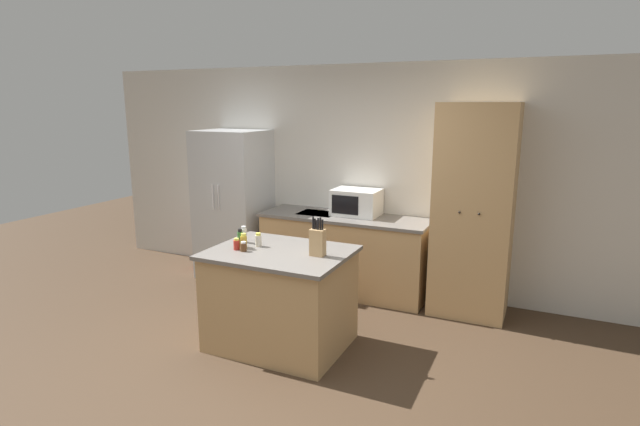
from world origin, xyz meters
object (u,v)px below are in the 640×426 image
Objects in this scene: spice_bottle_amber_oil at (244,235)px; spice_bottle_orange_cap at (244,241)px; spice_bottle_short_red at (243,247)px; spice_bottle_green_herb at (237,244)px; refrigerator at (234,204)px; microwave at (356,202)px; spice_bottle_pale_salt at (240,238)px; knife_block at (318,242)px; spice_bottle_tall_dark at (258,240)px; fire_extinguisher at (198,253)px; pantry_cabinet at (474,211)px.

spice_bottle_amber_oil is 0.20m from spice_bottle_orange_cap.
spice_bottle_short_red is 0.83× the size of spice_bottle_green_herb.
spice_bottle_short_red is at bearing -53.10° from refrigerator.
spice_bottle_amber_oil is at bearing 108.06° from spice_bottle_green_herb.
spice_bottle_green_herb is (0.08, -0.23, -0.02)m from spice_bottle_amber_oil.
spice_bottle_amber_oil is at bearing -110.60° from microwave.
knife_block is at bearing 3.28° from spice_bottle_pale_salt.
microwave reaches higher than spice_bottle_amber_oil.
spice_bottle_tall_dark is 0.25× the size of fire_extinguisher.
refrigerator is 1.90m from spice_bottle_orange_cap.
spice_bottle_orange_cap is at bearing -52.86° from refrigerator.
pantry_cabinet is 1.31m from microwave.
spice_bottle_amber_oil is 2.20m from fire_extinguisher.
knife_block is (1.84, -1.44, 0.10)m from refrigerator.
knife_block reaches higher than spice_bottle_short_red.
refrigerator is 14.77× the size of spice_bottle_tall_dark.
fire_extinguisher is at bearing 141.10° from spice_bottle_amber_oil.
microwave is 1.71m from spice_bottle_orange_cap.
pantry_cabinet is 4.12× the size of microwave.
spice_bottle_pale_salt reaches higher than spice_bottle_tall_dark.
knife_block is at bearing -29.97° from fire_extinguisher.
fire_extinguisher is at bearing 137.76° from spice_bottle_green_herb.
knife_block is (-1.06, -1.48, -0.07)m from pantry_cabinet.
knife_block reaches higher than spice_bottle_orange_cap.
spice_bottle_amber_oil is 1.11× the size of spice_bottle_orange_cap.
microwave is 1.58m from spice_bottle_amber_oil.
spice_bottle_green_herb is at bearing -71.94° from spice_bottle_amber_oil.
microwave reaches higher than spice_bottle_pale_salt.
microwave is 1.69m from spice_bottle_pale_salt.
microwave is at bearing 4.70° from fire_extinguisher.
spice_bottle_short_red is 2.45m from fire_extinguisher.
knife_block is 2.90m from fire_extinguisher.
knife_block is at bearing -125.74° from pantry_cabinet.
microwave is 3.19× the size of spice_bottle_pale_salt.
refrigerator is 1.84m from spice_bottle_pale_salt.
spice_bottle_green_herb is 0.07m from spice_bottle_orange_cap.
spice_bottle_tall_dark is 0.90× the size of spice_bottle_orange_cap.
fire_extinguisher is at bearing -175.44° from refrigerator.
refrigerator is 0.91m from fire_extinguisher.
spice_bottle_tall_dark is 0.14m from spice_bottle_orange_cap.
spice_bottle_short_red is at bearing -41.17° from fire_extinguisher.
spice_bottle_short_red is at bearing -100.96° from spice_bottle_tall_dark.
spice_bottle_green_herb is (-0.08, 0.01, 0.01)m from spice_bottle_short_red.
spice_bottle_short_red is 0.29m from spice_bottle_amber_oil.
pantry_cabinet is 13.15× the size of spice_bottle_pale_salt.
fire_extinguisher is at bearing -175.30° from microwave.
spice_bottle_orange_cap is (-0.44, -1.65, -0.10)m from microwave.
spice_bottle_pale_salt is at bearing -176.72° from knife_block.
microwave reaches higher than spice_bottle_orange_cap.
pantry_cabinet is at bearing 40.80° from spice_bottle_tall_dark.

